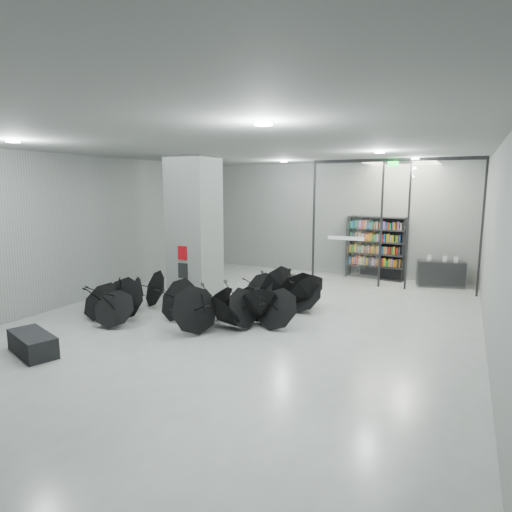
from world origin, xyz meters
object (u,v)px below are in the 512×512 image
at_px(bench, 33,344).
at_px(umbrella_cluster, 217,304).
at_px(column, 195,227).
at_px(shop_counter, 441,274).
at_px(bookshelf, 376,248).

distance_m(bench, umbrella_cluster, 4.04).
xyz_separation_m(column, shop_counter, (6.36, 4.39, -1.59)).
bearing_deg(bookshelf, umbrella_cluster, -102.61).
xyz_separation_m(bench, bookshelf, (4.53, 9.86, 0.87)).
distance_m(bench, shop_counter, 11.60).
bearing_deg(column, shop_counter, 34.62).
distance_m(column, umbrella_cluster, 2.83).
relative_size(column, umbrella_cluster, 0.72).
height_order(shop_counter, umbrella_cluster, umbrella_cluster).
bearing_deg(shop_counter, bench, -139.67).
height_order(bench, bookshelf, bookshelf).
bearing_deg(column, bench, -93.26).
bearing_deg(column, bookshelf, 48.22).
bearing_deg(shop_counter, umbrella_cluster, -143.00).
relative_size(column, bench, 3.21).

